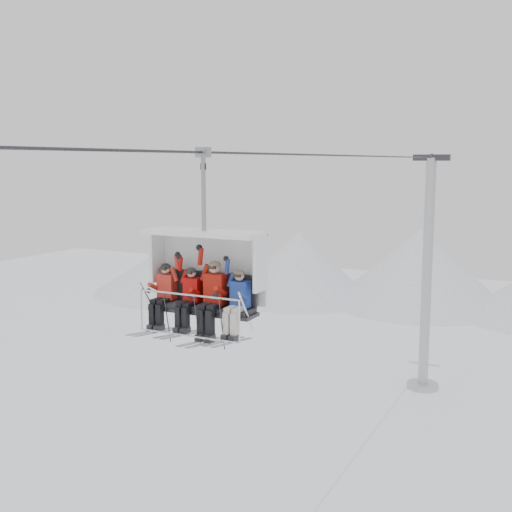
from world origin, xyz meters
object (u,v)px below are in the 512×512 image
at_px(lift_tower_right, 426,291).
at_px(skier_far_right, 238,301).
at_px(skier_center_right, 213,295).
at_px(skier_center_left, 190,297).
at_px(skier_far_left, 164,293).
at_px(chairlift_carrier, 208,270).

height_order(lift_tower_right, skier_far_right, lift_tower_right).
height_order(lift_tower_right, skier_center_right, lift_tower_right).
relative_size(skier_center_left, skier_center_right, 0.95).
bearing_deg(skier_far_left, lift_tower_right, 87.80).
bearing_deg(skier_far_right, lift_tower_right, 92.12).
bearing_deg(skier_center_left, lift_tower_right, 89.37).
bearing_deg(skier_far_left, skier_far_right, -0.05).
relative_size(lift_tower_right, chairlift_carrier, 3.38).
relative_size(skier_far_left, skier_far_right, 1.00).
bearing_deg(lift_tower_right, skier_far_right, -87.88).
height_order(skier_far_left, skier_center_left, skier_far_left).
bearing_deg(lift_tower_right, skier_center_right, -89.28).
relative_size(lift_tower_right, skier_center_right, 7.56).
bearing_deg(skier_center_left, skier_center_right, 2.26).
bearing_deg(chairlift_carrier, skier_far_left, -161.39).
bearing_deg(skier_far_left, skier_center_left, -0.51).
xyz_separation_m(lift_tower_right, skier_far_left, (-0.95, -24.74, 4.41)).
bearing_deg(skier_center_left, chairlift_carrier, 50.05).
relative_size(skier_far_left, skier_center_right, 0.95).
xyz_separation_m(lift_tower_right, chairlift_carrier, (0.00, -24.42, 4.96)).
bearing_deg(skier_center_right, skier_center_left, -177.74).
distance_m(chairlift_carrier, skier_center_right, 0.65).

